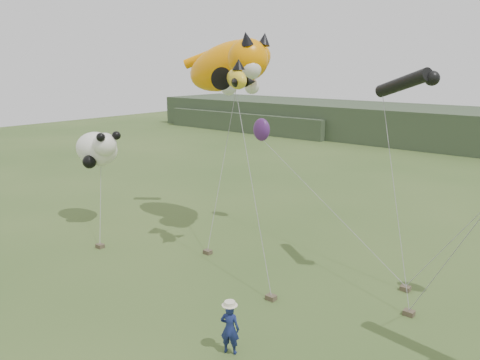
{
  "coord_description": "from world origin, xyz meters",
  "views": [
    {
      "loc": [
        9.57,
        -9.61,
        8.71
      ],
      "look_at": [
        -0.82,
        3.0,
        4.69
      ],
      "focal_mm": 35.0,
      "sensor_mm": 36.0,
      "label": 1
    }
  ],
  "objects": [
    {
      "name": "sandbag_anchors",
      "position": [
        -1.1,
        5.05,
        0.1
      ],
      "size": [
        14.4,
        5.38,
        0.19
      ],
      "color": "brown",
      "rests_on": "ground"
    },
    {
      "name": "misc_kites",
      "position": [
        -0.94,
        9.66,
        5.16
      ],
      "size": [
        13.18,
        2.84,
        1.41
      ],
      "color": "red",
      "rests_on": "ground"
    },
    {
      "name": "ground",
      "position": [
        0.0,
        0.0,
        0.0
      ],
      "size": [
        120.0,
        120.0,
        0.0
      ],
      "primitive_type": "plane",
      "color": "#385123",
      "rests_on": "ground"
    },
    {
      "name": "festival_attendant",
      "position": [
        1.15,
        0.12,
        0.83
      ],
      "size": [
        0.71,
        0.6,
        1.66
      ],
      "primitive_type": "imported",
      "rotation": [
        0.0,
        0.0,
        3.54
      ],
      "color": "navy",
      "rests_on": "ground"
    },
    {
      "name": "panda_kite",
      "position": [
        -12.48,
        4.89,
        4.27
      ],
      "size": [
        3.3,
        2.14,
        2.05
      ],
      "color": "white",
      "rests_on": "ground"
    },
    {
      "name": "cat_kite",
      "position": [
        -6.1,
        8.79,
        8.69
      ],
      "size": [
        6.87,
        3.66,
        3.55
      ],
      "color": "orange",
      "rests_on": "ground"
    },
    {
      "name": "headland",
      "position": [
        -3.11,
        44.69,
        1.92
      ],
      "size": [
        90.0,
        13.0,
        4.0
      ],
      "color": "#2D3D28",
      "rests_on": "ground"
    },
    {
      "name": "fish_kite",
      "position": [
        -3.87,
        6.02,
        8.17
      ],
      "size": [
        2.79,
        1.81,
        1.35
      ],
      "color": "yellow",
      "rests_on": "ground"
    }
  ]
}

